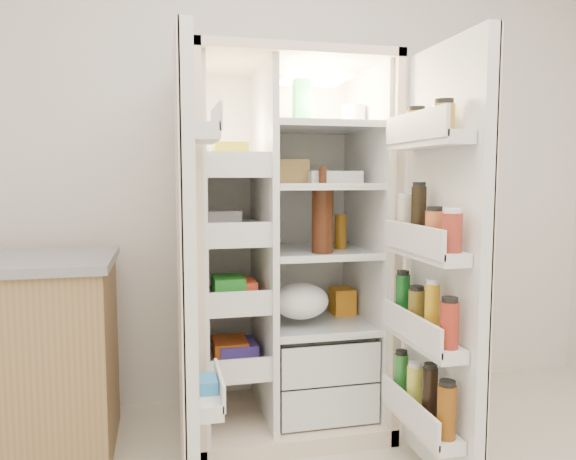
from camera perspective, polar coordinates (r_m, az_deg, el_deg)
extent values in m
cube|color=silver|center=(3.04, -1.99, 7.59)|extent=(4.00, 0.02, 2.70)
cube|color=beige|center=(2.99, -1.69, -1.02)|extent=(0.92, 0.04, 1.80)
cube|color=beige|center=(2.61, -9.76, -2.07)|extent=(0.04, 0.70, 1.80)
cube|color=beige|center=(2.80, 8.54, -1.53)|extent=(0.04, 0.70, 1.80)
cube|color=beige|center=(2.70, -0.29, 17.05)|extent=(0.92, 0.70, 0.04)
cube|color=beige|center=(2.91, -0.27, -18.88)|extent=(0.92, 0.70, 0.08)
cube|color=white|center=(2.96, -1.57, -0.70)|extent=(0.84, 0.02, 1.68)
cube|color=white|center=(2.61, -9.11, -1.62)|extent=(0.02, 0.62, 1.68)
cube|color=white|center=(2.79, 7.97, -1.14)|extent=(0.02, 0.62, 1.68)
cube|color=white|center=(2.64, -2.60, -1.45)|extent=(0.03, 0.62, 1.68)
cube|color=silver|center=(2.87, 2.96, -16.08)|extent=(0.47, 0.52, 0.19)
cube|color=silver|center=(2.80, 2.99, -12.28)|extent=(0.47, 0.52, 0.19)
cube|color=#FFD18C|center=(2.77, 2.71, 15.47)|extent=(0.30, 0.30, 0.02)
cube|color=silver|center=(2.75, -5.82, -13.41)|extent=(0.28, 0.58, 0.02)
cube|color=silver|center=(2.67, -5.88, -7.30)|extent=(0.28, 0.58, 0.02)
cube|color=silver|center=(2.62, -5.95, -0.89)|extent=(0.28, 0.58, 0.02)
cube|color=silver|center=(2.60, -6.01, 5.70)|extent=(0.28, 0.58, 0.02)
cube|color=silver|center=(2.78, 2.88, -9.50)|extent=(0.49, 0.58, 0.01)
cube|color=silver|center=(2.71, 2.92, -2.13)|extent=(0.49, 0.58, 0.01)
cube|color=silver|center=(2.69, 2.96, 4.65)|extent=(0.49, 0.58, 0.02)
cube|color=silver|center=(2.70, 2.99, 10.61)|extent=(0.49, 0.58, 0.02)
cube|color=#CD551D|center=(2.73, -5.83, -12.22)|extent=(0.16, 0.20, 0.10)
cube|color=green|center=(2.65, -5.90, -5.83)|extent=(0.14, 0.18, 0.12)
cube|color=silver|center=(2.61, -5.96, 0.10)|extent=(0.20, 0.22, 0.07)
cube|color=yellow|center=(2.60, -6.03, 7.46)|extent=(0.15, 0.16, 0.14)
cube|color=#4935A1|center=(2.73, -5.83, -12.32)|extent=(0.18, 0.20, 0.09)
cube|color=#F14A2A|center=(2.65, -5.89, -6.04)|extent=(0.14, 0.18, 0.10)
cube|color=white|center=(2.61, -5.96, 0.64)|extent=(0.16, 0.16, 0.12)
sphere|color=orange|center=(2.79, 0.84, -18.05)|extent=(0.07, 0.07, 0.07)
sphere|color=orange|center=(2.85, 2.48, -17.56)|extent=(0.07, 0.07, 0.07)
sphere|color=orange|center=(2.84, 4.75, -17.65)|extent=(0.07, 0.07, 0.07)
sphere|color=orange|center=(2.93, 1.14, -16.89)|extent=(0.07, 0.07, 0.07)
sphere|color=orange|center=(2.93, 3.22, -16.85)|extent=(0.07, 0.07, 0.07)
sphere|color=orange|center=(2.93, 5.42, -16.92)|extent=(0.07, 0.07, 0.07)
ellipsoid|color=#3D7727|center=(2.81, 2.87, -11.86)|extent=(0.26, 0.24, 0.11)
cylinder|color=#3C1B0D|center=(2.55, 3.63, 1.10)|extent=(0.10, 0.10, 0.31)
cylinder|color=brown|center=(2.71, 5.50, -0.15)|extent=(0.06, 0.06, 0.17)
cube|color=#268C4E|center=(2.66, 1.42, 13.19)|extent=(0.07, 0.07, 0.22)
cylinder|color=white|center=(2.74, 6.88, 11.75)|extent=(0.12, 0.12, 0.10)
cylinder|color=#AB8227|center=(2.73, 2.39, 11.77)|extent=(0.08, 0.08, 0.10)
cube|color=silver|center=(2.64, 4.89, 5.48)|extent=(0.26, 0.11, 0.06)
cube|color=#A07A40|center=(2.66, -0.09, 6.10)|extent=(0.20, 0.11, 0.12)
ellipsoid|color=white|center=(2.65, 1.34, -8.20)|extent=(0.27, 0.24, 0.17)
cube|color=orange|center=(2.90, 5.69, -7.39)|extent=(0.11, 0.13, 0.13)
cube|color=white|center=(2.06, -10.51, -4.10)|extent=(0.05, 0.40, 1.72)
cube|color=beige|center=(2.06, -11.20, -4.12)|extent=(0.01, 0.40, 1.72)
cube|color=white|center=(2.20, -8.36, -16.98)|extent=(0.09, 0.32, 0.06)
cube|color=white|center=(2.04, -8.77, 9.92)|extent=(0.09, 0.32, 0.06)
cube|color=#338CCC|center=(2.19, -8.38, -16.26)|extent=(0.07, 0.12, 0.10)
cube|color=white|center=(2.25, 16.01, -3.41)|extent=(0.05, 0.58, 1.72)
cube|color=beige|center=(2.26, 16.56, -3.38)|extent=(0.01, 0.58, 1.72)
cube|color=white|center=(2.40, 13.70, -18.82)|extent=(0.11, 0.50, 0.05)
cube|color=white|center=(2.28, 13.90, -11.00)|extent=(0.11, 0.50, 0.05)
cube|color=white|center=(2.20, 14.11, -2.23)|extent=(0.11, 0.50, 0.05)
cube|color=white|center=(2.19, 14.38, 8.99)|extent=(0.11, 0.50, 0.05)
cylinder|color=brown|center=(2.18, 16.26, -17.78)|extent=(0.07, 0.07, 0.20)
cylinder|color=black|center=(2.29, 14.60, -16.39)|extent=(0.06, 0.06, 0.22)
cylinder|color=#CCCD44|center=(2.40, 13.09, -15.78)|extent=(0.06, 0.06, 0.18)
cylinder|color=#27772A|center=(2.51, 11.74, -14.67)|extent=(0.06, 0.06, 0.19)
cylinder|color=maroon|center=(2.08, 16.51, -9.52)|extent=(0.07, 0.07, 0.17)
cylinder|color=gold|center=(2.18, 14.82, -8.20)|extent=(0.06, 0.06, 0.21)
cylinder|color=brown|center=(2.30, 13.27, -8.10)|extent=(0.07, 0.07, 0.16)
cylinder|color=#13531B|center=(2.41, 11.90, -6.95)|extent=(0.06, 0.06, 0.20)
cylinder|color=maroon|center=(2.02, 16.77, -0.29)|extent=(0.07, 0.07, 0.14)
cylinder|color=#BC5A30|center=(2.13, 15.03, 0.05)|extent=(0.07, 0.07, 0.14)
cylinder|color=black|center=(2.24, 13.49, 1.51)|extent=(0.06, 0.06, 0.23)
cylinder|color=beige|center=(2.36, 12.07, 1.13)|extent=(0.06, 0.06, 0.18)
cylinder|color=#AF7B2B|center=(2.09, 15.98, 11.19)|extent=(0.08, 0.08, 0.10)
cylinder|color=#9D671C|center=(2.28, 13.25, 10.76)|extent=(0.08, 0.08, 0.10)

